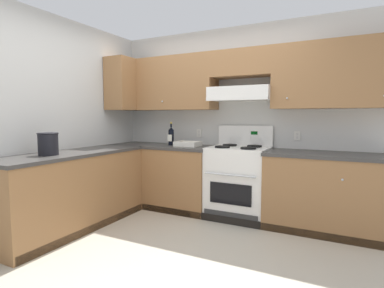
# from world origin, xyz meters

# --- Properties ---
(ground_plane) EXTENTS (7.04, 7.04, 0.00)m
(ground_plane) POSITION_xyz_m (0.00, 0.00, 0.00)
(ground_plane) COLOR #B2AA99
(wall_back) EXTENTS (4.68, 0.57, 2.55)m
(wall_back) POSITION_xyz_m (0.41, 1.53, 1.48)
(wall_back) COLOR silver
(wall_back) RESTS_ON ground_plane
(wall_left) EXTENTS (0.47, 4.00, 2.55)m
(wall_left) POSITION_xyz_m (-1.59, 0.23, 1.34)
(wall_left) COLOR silver
(wall_left) RESTS_ON ground_plane
(counter_back_run) EXTENTS (3.60, 0.65, 0.91)m
(counter_back_run) POSITION_xyz_m (0.23, 1.24, 0.45)
(counter_back_run) COLOR olive
(counter_back_run) RESTS_ON ground_plane
(counter_left_run) EXTENTS (0.63, 1.91, 0.91)m
(counter_left_run) POSITION_xyz_m (-1.24, -0.00, 0.45)
(counter_left_run) COLOR olive
(counter_left_run) RESTS_ON ground_plane
(stove) EXTENTS (0.76, 0.62, 1.20)m
(stove) POSITION_xyz_m (0.38, 1.25, 0.48)
(stove) COLOR white
(stove) RESTS_ON ground_plane
(wine_bottle) EXTENTS (0.08, 0.08, 0.33)m
(wine_bottle) POSITION_xyz_m (-0.65, 1.28, 1.05)
(wine_bottle) COLOR black
(wine_bottle) RESTS_ON counter_back_run
(bowl) EXTENTS (0.33, 0.26, 0.07)m
(bowl) POSITION_xyz_m (-0.36, 1.25, 0.93)
(bowl) COLOR white
(bowl) RESTS_ON counter_back_run
(bucket) EXTENTS (0.22, 0.22, 0.24)m
(bucket) POSITION_xyz_m (-1.25, -0.31, 1.04)
(bucket) COLOR black
(bucket) RESTS_ON counter_left_run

